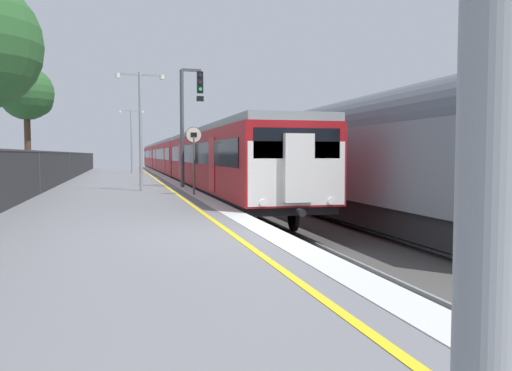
{
  "coord_description": "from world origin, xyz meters",
  "views": [
    {
      "loc": [
        -2.37,
        -9.44,
        1.52
      ],
      "look_at": [
        1.48,
        5.27,
        0.6
      ],
      "focal_mm": 36.0,
      "sensor_mm": 36.0,
      "label": 1
    }
  ],
  "objects": [
    {
      "name": "platform_lamp_far",
      "position": [
        -1.59,
        33.73,
        3.09
      ],
      "size": [
        2.0,
        0.2,
        5.19
      ],
      "color": "#93999E",
      "rests_on": "ground"
    },
    {
      "name": "commuter_train_at_platform",
      "position": [
        2.1,
        34.37,
        1.27
      ],
      "size": [
        2.83,
        62.63,
        3.81
      ],
      "color": "maroon",
      "rests_on": "ground"
    },
    {
      "name": "ground",
      "position": [
        2.64,
        0.0,
        -0.61
      ],
      "size": [
        17.4,
        110.0,
        1.21
      ],
      "color": "slate"
    },
    {
      "name": "background_tree_centre",
      "position": [
        -7.55,
        22.74,
        4.95
      ],
      "size": [
        3.07,
        3.07,
        6.59
      ],
      "color": "#473323",
      "rests_on": "ground"
    },
    {
      "name": "freight_train_adjacent_track",
      "position": [
        6.1,
        21.7,
        1.47
      ],
      "size": [
        2.6,
        45.64,
        4.52
      ],
      "color": "#232326",
      "rests_on": "ground"
    },
    {
      "name": "platform_lamp_mid",
      "position": [
        -1.59,
        12.62,
        2.97
      ],
      "size": [
        2.0,
        0.2,
        4.95
      ],
      "color": "#93999E",
      "rests_on": "ground"
    },
    {
      "name": "signal_gantry",
      "position": [
        0.61,
        14.51,
        3.41
      ],
      "size": [
        1.1,
        0.24,
        5.48
      ],
      "color": "#47474C",
      "rests_on": "ground"
    },
    {
      "name": "speed_limit_sign",
      "position": [
        0.25,
        9.81,
        1.64
      ],
      "size": [
        0.59,
        0.08,
        2.56
      ],
      "color": "#59595B",
      "rests_on": "ground"
    }
  ]
}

